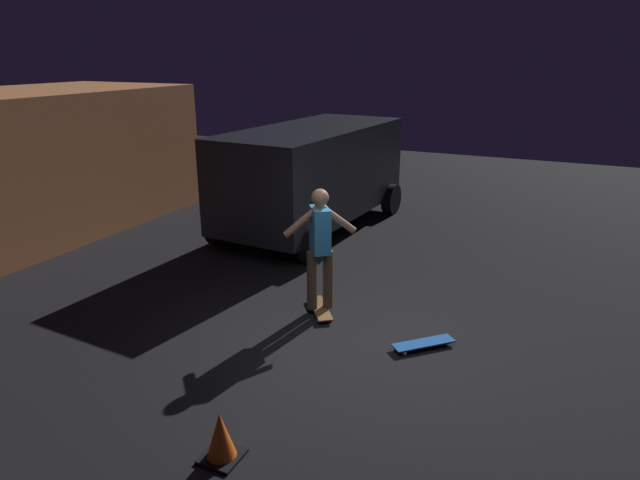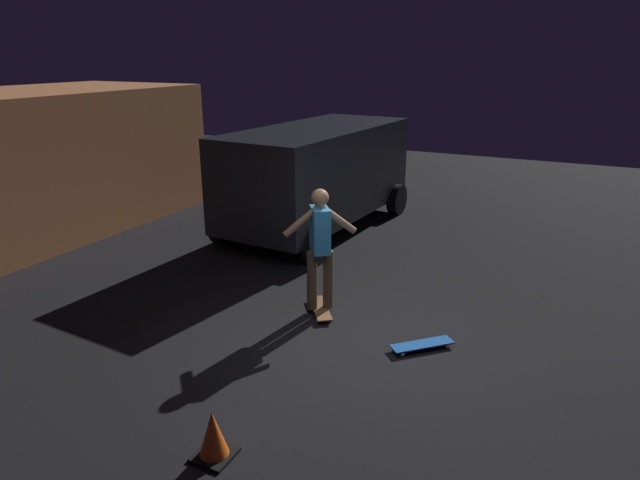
# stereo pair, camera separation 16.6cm
# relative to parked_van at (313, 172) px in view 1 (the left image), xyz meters

# --- Properties ---
(ground_plane) EXTENTS (28.00, 28.00, 0.00)m
(ground_plane) POSITION_rel_parked_van_xyz_m (-4.20, -2.60, -1.16)
(ground_plane) COLOR black
(parked_van) EXTENTS (4.72, 2.48, 2.03)m
(parked_van) POSITION_rel_parked_van_xyz_m (0.00, 0.00, 0.00)
(parked_van) COLOR black
(parked_van) RESTS_ON ground_plane
(skateboard_ridden) EXTENTS (0.74, 0.63, 0.07)m
(skateboard_ridden) POSITION_rel_parked_van_xyz_m (-3.47, -1.76, -1.11)
(skateboard_ridden) COLOR olive
(skateboard_ridden) RESTS_ON ground_plane
(skateboard_spare) EXTENTS (0.69, 0.70, 0.07)m
(skateboard_spare) POSITION_rel_parked_van_xyz_m (-3.82, -3.30, -1.11)
(skateboard_spare) COLOR #1959B2
(skateboard_spare) RESTS_ON ground_plane
(skater) EXTENTS (0.66, 0.84, 1.67)m
(skater) POSITION_rel_parked_van_xyz_m (-3.47, -1.76, -0.12)
(skater) COLOR brown
(skater) RESTS_ON skateboard_ridden
(traffic_cone) EXTENTS (0.34, 0.34, 0.46)m
(traffic_cone) POSITION_rel_parked_van_xyz_m (-6.46, -2.19, -0.95)
(traffic_cone) COLOR black
(traffic_cone) RESTS_ON ground_plane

